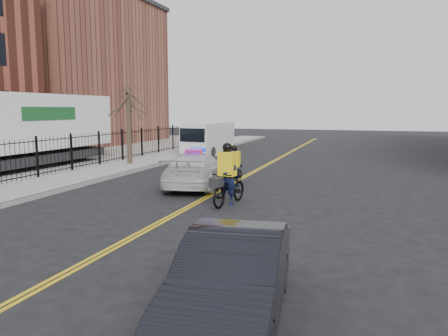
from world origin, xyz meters
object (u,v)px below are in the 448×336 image
Objects in this scene: cargo_van at (208,139)px; cyclist_far at (234,170)px; police_cruiser at (196,170)px; cyclist_near at (227,183)px; semi_trailer at (17,127)px; dark_sedan at (233,278)px.

cargo_van reaches higher than cyclist_far.
cyclist_near is (2.36, -2.90, 0.01)m from police_cruiser.
semi_trailer is at bearing -18.26° from police_cruiser.
cyclist_near is (6.63, -15.77, -0.39)m from cargo_van.
cargo_van is at bearing 119.96° from cyclist_far.
cyclist_near is (-2.72, 8.10, 0.04)m from dark_sedan.
police_cruiser is 3.01× the size of cyclist_far.
dark_sedan is 1.88× the size of cyclist_near.
cyclist_far is (1.48, 0.78, -0.05)m from police_cruiser.
semi_trailer reaches higher than cyclist_near.
cargo_van is at bearing -81.48° from police_cruiser.
semi_trailer is (-11.08, 1.63, 1.62)m from police_cruiser.
cyclist_far is at bearing 113.14° from cyclist_near.
semi_trailer is 7.46× the size of cyclist_far.
semi_trailer is (-16.16, 12.64, 1.66)m from dark_sedan.
police_cruiser is 2.33× the size of cyclist_near.
cyclist_near is 1.29× the size of cyclist_far.
cargo_van is 0.42× the size of semi_trailer.
cargo_van is 13.39m from cyclist_far.
cargo_van reaches higher than cyclist_near.
semi_trailer is (-6.80, -11.23, 1.23)m from cargo_van.
semi_trailer reaches higher than dark_sedan.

